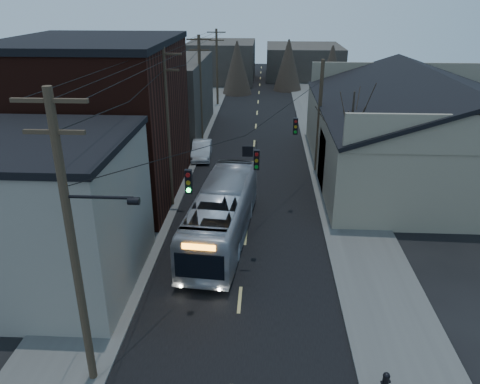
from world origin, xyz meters
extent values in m
cube|color=black|center=(0.00, 30.00, 0.01)|extent=(9.00, 110.00, 0.02)
cube|color=#474744|center=(-6.50, 30.00, 0.06)|extent=(4.00, 110.00, 0.12)
cube|color=#474744|center=(6.50, 30.00, 0.06)|extent=(4.00, 110.00, 0.12)
cube|color=gray|center=(-9.00, 9.00, 3.50)|extent=(8.00, 8.00, 7.00)
cube|color=black|center=(-10.00, 20.00, 5.00)|extent=(10.00, 12.00, 10.00)
cube|color=#322E28|center=(-9.50, 36.00, 3.50)|extent=(9.00, 14.00, 7.00)
cube|color=gray|center=(13.00, 25.00, 2.50)|extent=(16.00, 20.00, 5.00)
cube|color=black|center=(9.00, 25.00, 6.30)|extent=(8.16, 20.60, 2.86)
cube|color=#322E28|center=(-6.00, 65.00, 3.00)|extent=(10.00, 12.00, 6.00)
cube|color=#322E28|center=(7.00, 70.00, 2.50)|extent=(12.00, 14.00, 5.00)
cone|color=black|center=(6.50, 20.00, 3.60)|extent=(0.40, 0.40, 7.20)
cylinder|color=#382B1E|center=(-5.00, 3.00, 5.25)|extent=(0.28, 0.28, 10.50)
cube|color=#382B1E|center=(-5.00, 3.00, 10.10)|extent=(2.20, 0.12, 0.12)
cylinder|color=#382B1E|center=(-5.00, 18.00, 5.00)|extent=(0.28, 0.28, 10.00)
cube|color=#382B1E|center=(-5.00, 18.00, 9.60)|extent=(2.20, 0.12, 0.12)
cylinder|color=#382B1E|center=(-5.00, 33.00, 4.75)|extent=(0.28, 0.28, 9.50)
cube|color=#382B1E|center=(-5.00, 33.00, 9.10)|extent=(2.20, 0.12, 0.12)
cylinder|color=#382B1E|center=(-5.00, 48.00, 4.50)|extent=(0.28, 0.28, 9.00)
cube|color=#382B1E|center=(-5.00, 48.00, 8.60)|extent=(2.20, 0.12, 0.12)
cylinder|color=#382B1E|center=(5.00, 25.00, 4.25)|extent=(0.28, 0.28, 8.50)
cube|color=black|center=(-2.00, 7.50, 5.95)|extent=(0.28, 0.20, 1.00)
cube|color=black|center=(0.60, 12.00, 5.35)|extent=(0.28, 0.20, 1.00)
cube|color=black|center=(2.80, 18.00, 5.45)|extent=(0.28, 0.20, 1.00)
imported|color=#9FA2AA|center=(-1.31, 13.67, 1.56)|extent=(3.63, 11.41, 3.12)
imported|color=#A2A6AA|center=(-4.30, 27.66, 0.71)|extent=(1.77, 4.41, 1.43)
cylinder|color=black|center=(5.34, 2.98, 0.41)|extent=(0.23, 0.23, 0.58)
sphere|color=black|center=(5.34, 2.98, 0.73)|extent=(0.25, 0.25, 0.25)
cylinder|color=black|center=(5.34, 2.98, 0.46)|extent=(0.35, 0.18, 0.12)
camera|label=1|loc=(0.99, -9.56, 12.84)|focal=35.00mm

